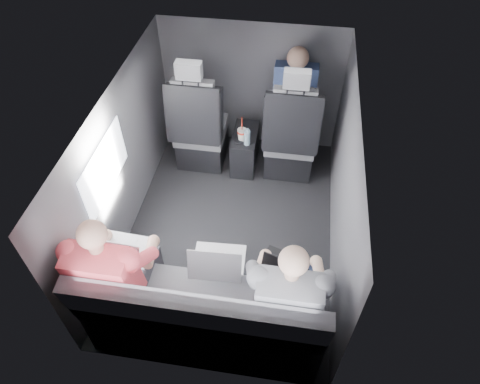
# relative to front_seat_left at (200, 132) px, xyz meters

# --- Properties ---
(floor) EXTENTS (2.60, 2.60, 0.00)m
(floor) POSITION_rel_front_seat_left_xyz_m (0.45, -0.84, -0.40)
(floor) COLOR black
(floor) RESTS_ON ground
(ceiling) EXTENTS (2.60, 2.60, 0.00)m
(ceiling) POSITION_rel_front_seat_left_xyz_m (0.45, -0.84, 0.95)
(ceiling) COLOR #B2B2AD
(ceiling) RESTS_ON panel_back
(panel_left) EXTENTS (0.02, 2.60, 1.35)m
(panel_left) POSITION_rel_front_seat_left_xyz_m (-0.45, -0.84, 0.27)
(panel_left) COLOR #56565B
(panel_left) RESTS_ON floor
(panel_right) EXTENTS (0.02, 2.60, 1.35)m
(panel_right) POSITION_rel_front_seat_left_xyz_m (1.35, -0.84, 0.27)
(panel_right) COLOR #56565B
(panel_right) RESTS_ON floor
(panel_front) EXTENTS (1.80, 0.02, 1.35)m
(panel_front) POSITION_rel_front_seat_left_xyz_m (0.45, 0.46, 0.27)
(panel_front) COLOR #56565B
(panel_front) RESTS_ON floor
(panel_back) EXTENTS (1.80, 0.02, 1.35)m
(panel_back) POSITION_rel_front_seat_left_xyz_m (0.45, -2.14, 0.27)
(panel_back) COLOR #56565B
(panel_back) RESTS_ON floor
(side_window) EXTENTS (0.02, 0.75, 0.42)m
(side_window) POSITION_rel_front_seat_left_xyz_m (-0.43, -1.14, 0.50)
(side_window) COLOR white
(side_window) RESTS_ON panel_left
(seatbelt) EXTENTS (0.35, 0.11, 0.59)m
(seatbelt) POSITION_rel_front_seat_left_xyz_m (0.90, -0.17, 0.40)
(seatbelt) COLOR black
(seatbelt) RESTS_ON front_seat_right
(front_seat_left) EXTENTS (0.52, 0.58, 1.26)m
(front_seat_left) POSITION_rel_front_seat_left_xyz_m (0.00, 0.00, 0.00)
(front_seat_left) COLOR black
(front_seat_left) RESTS_ON floor
(front_seat_right) EXTENTS (0.52, 0.58, 1.26)m
(front_seat_right) POSITION_rel_front_seat_left_xyz_m (0.90, 0.00, 0.00)
(front_seat_right) COLOR black
(front_seat_right) RESTS_ON floor
(center_console) EXTENTS (0.24, 0.48, 0.41)m
(center_console) POSITION_rel_front_seat_left_xyz_m (0.45, 0.04, -0.20)
(center_console) COLOR black
(center_console) RESTS_ON floor
(rear_bench) EXTENTS (1.60, 0.57, 0.92)m
(rear_bench) POSITION_rel_front_seat_left_xyz_m (0.45, -1.90, -0.09)
(rear_bench) COLOR slate
(rear_bench) RESTS_ON floor
(soda_cup) EXTENTS (0.09, 0.09, 0.27)m
(soda_cup) POSITION_rel_front_seat_left_xyz_m (0.43, -0.05, 0.07)
(soda_cup) COLOR white
(soda_cup) RESTS_ON center_console
(water_bottle) EXTENTS (0.06, 0.06, 0.18)m
(water_bottle) POSITION_rel_front_seat_left_xyz_m (0.49, -0.11, 0.08)
(water_bottle) COLOR #98B9CE
(water_bottle) RESTS_ON center_console
(laptop_white) EXTENTS (0.38, 0.36, 0.27)m
(laptop_white) POSITION_rel_front_seat_left_xyz_m (-0.16, -1.67, 0.24)
(laptop_white) COLOR silver
(laptop_white) RESTS_ON passenger_rear_left
(laptop_silver) EXTENTS (0.37, 0.33, 0.25)m
(laptop_silver) POSITION_rel_front_seat_left_xyz_m (0.50, -1.65, 0.23)
(laptop_silver) COLOR #BCBCC1
(laptop_silver) RESTS_ON rear_bench
(laptop_black) EXTENTS (0.36, 0.37, 0.22)m
(laptop_black) POSITION_rel_front_seat_left_xyz_m (0.95, -1.63, 0.23)
(laptop_black) COLOR black
(laptop_black) RESTS_ON passenger_rear_right
(passenger_rear_left) EXTENTS (0.50, 0.62, 1.22)m
(passenger_rear_left) POSITION_rel_front_seat_left_xyz_m (-0.16, -1.81, 0.23)
(passenger_rear_left) COLOR #35343A
(passenger_rear_left) RESTS_ON rear_bench
(passenger_rear_right) EXTENTS (0.49, 0.61, 1.21)m
(passenger_rear_right) POSITION_rel_front_seat_left_xyz_m (0.99, -1.81, 0.22)
(passenger_rear_right) COLOR navy
(passenger_rear_right) RESTS_ON rear_bench
(passenger_front_right) EXTENTS (0.40, 0.40, 0.81)m
(passenger_front_right) POSITION_rel_front_seat_left_xyz_m (0.89, 0.26, 0.35)
(passenger_front_right) COLOR navy
(passenger_front_right) RESTS_ON front_seat_right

